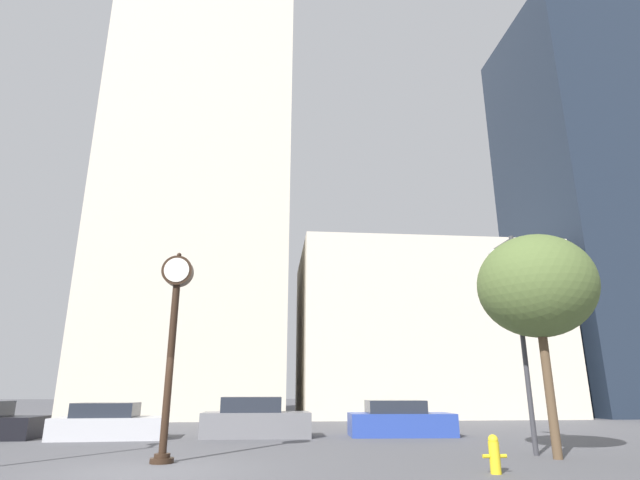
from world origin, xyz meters
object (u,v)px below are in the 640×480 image
(car_silver, at_px, (109,424))
(bare_tree, at_px, (536,286))
(street_lamp_right, at_px, (513,305))
(fire_hydrant_near, at_px, (494,454))
(street_clock, at_px, (173,323))
(car_blue, at_px, (400,421))
(car_grey, at_px, (255,420))

(car_silver, relative_size, bare_tree, 0.66)
(street_lamp_right, relative_size, bare_tree, 1.04)
(fire_hydrant_near, distance_m, bare_tree, 5.27)
(street_lamp_right, bearing_deg, car_silver, 156.74)
(fire_hydrant_near, relative_size, bare_tree, 0.13)
(street_lamp_right, height_order, bare_tree, street_lamp_right)
(street_clock, bearing_deg, fire_hydrant_near, -17.69)
(bare_tree, bearing_deg, fire_hydrant_near, -140.83)
(bare_tree, bearing_deg, car_blue, 108.38)
(car_silver, height_order, fire_hydrant_near, car_silver)
(fire_hydrant_near, bearing_deg, car_silver, 140.01)
(car_blue, xyz_separation_m, fire_hydrant_near, (-0.25, -9.11, -0.16))
(street_clock, height_order, bare_tree, bare_tree)
(car_silver, bearing_deg, fire_hydrant_near, -43.21)
(fire_hydrant_near, bearing_deg, bare_tree, 39.17)
(fire_hydrant_near, xyz_separation_m, street_lamp_right, (2.43, 3.28, 3.73))
(car_grey, height_order, bare_tree, bare_tree)
(street_clock, bearing_deg, car_grey, 73.38)
(fire_hydrant_near, height_order, bare_tree, bare_tree)
(street_clock, bearing_deg, bare_tree, -1.35)
(car_silver, distance_m, bare_tree, 15.30)
(car_grey, height_order, car_blue, car_grey)
(street_clock, relative_size, street_lamp_right, 0.85)
(car_silver, height_order, car_grey, car_grey)
(street_clock, height_order, street_lamp_right, street_lamp_right)
(car_silver, height_order, street_lamp_right, street_lamp_right)
(car_silver, distance_m, street_lamp_right, 14.59)
(street_clock, distance_m, bare_tree, 9.98)
(street_lamp_right, bearing_deg, bare_tree, -82.39)
(bare_tree, bearing_deg, car_silver, 152.80)
(car_grey, xyz_separation_m, street_lamp_right, (7.73, -5.86, 3.52))
(car_blue, bearing_deg, fire_hydrant_near, -88.54)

